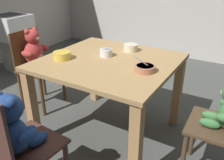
% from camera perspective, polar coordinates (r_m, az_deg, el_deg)
% --- Properties ---
extents(ground_plane, '(5.20, 5.20, 0.04)m').
position_cam_1_polar(ground_plane, '(2.42, -0.62, -12.51)').
color(ground_plane, '#494B47').
extents(dining_table, '(1.09, 1.04, 0.75)m').
position_cam_1_polar(dining_table, '(2.09, -0.70, 1.46)').
color(dining_table, '#A98452').
rests_on(dining_table, ground_plane).
extents(teddy_chair_near_front, '(0.41, 0.42, 0.90)m').
position_cam_1_polar(teddy_chair_near_front, '(1.54, -22.01, -11.98)').
color(teddy_chair_near_front, '#4C2C25').
rests_on(teddy_chair_near_front, ground_plane).
extents(teddy_chair_near_left, '(0.39, 0.44, 0.89)m').
position_cam_1_polar(teddy_chair_near_left, '(2.74, -17.49, 5.17)').
color(teddy_chair_near_left, '#49321A').
rests_on(teddy_chair_near_left, ground_plane).
extents(porridge_bowl_white_center, '(0.11, 0.11, 0.12)m').
position_cam_1_polar(porridge_bowl_white_center, '(2.12, -1.43, 6.52)').
color(porridge_bowl_white_center, white).
rests_on(porridge_bowl_white_center, dining_table).
extents(porridge_bowl_cream_far_center, '(0.13, 0.13, 0.06)m').
position_cam_1_polar(porridge_bowl_cream_far_center, '(2.26, 4.43, 7.67)').
color(porridge_bowl_cream_far_center, beige).
rests_on(porridge_bowl_cream_far_center, dining_table).
extents(porridge_bowl_yellow_near_left, '(0.15, 0.15, 0.06)m').
position_cam_1_polar(porridge_bowl_yellow_near_left, '(2.10, -11.74, 5.76)').
color(porridge_bowl_yellow_near_left, yellow).
rests_on(porridge_bowl_yellow_near_left, dining_table).
extents(porridge_bowl_terracotta_near_right, '(0.16, 0.16, 0.12)m').
position_cam_1_polar(porridge_bowl_terracotta_near_right, '(1.82, 7.81, 2.79)').
color(porridge_bowl_terracotta_near_right, '#B06E4E').
rests_on(porridge_bowl_terracotta_near_right, dining_table).
extents(sink_basin, '(0.50, 0.47, 0.84)m').
position_cam_1_polar(sink_basin, '(3.90, -22.45, 9.80)').
color(sink_basin, '#B7B2A8').
rests_on(sink_basin, ground_plane).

